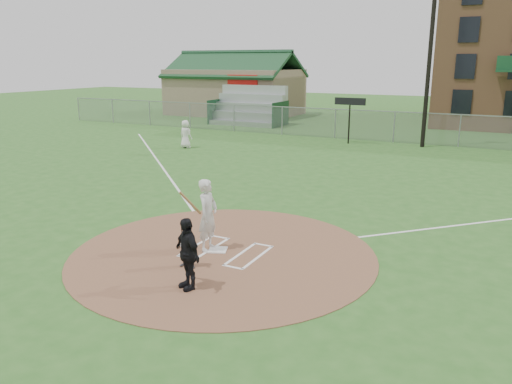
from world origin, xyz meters
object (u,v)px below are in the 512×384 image
at_px(home_plate, 218,250).
at_px(batter_at_plate, 208,215).
at_px(catcher, 189,247).
at_px(ondeck_player, 186,134).
at_px(umpire, 187,253).

bearing_deg(home_plate, batter_at_plate, -167.54).
xyz_separation_m(catcher, ondeck_player, (-10.66, 15.32, 0.27)).
xyz_separation_m(catcher, umpire, (0.65, -0.99, 0.30)).
distance_m(catcher, batter_at_plate, 1.41).
bearing_deg(umpire, catcher, 151.26).
bearing_deg(ondeck_player, catcher, 129.94).
bearing_deg(catcher, batter_at_plate, 91.09).
height_order(catcher, ondeck_player, ondeck_player).
bearing_deg(home_plate, umpire, -75.29).
distance_m(umpire, ondeck_player, 19.85).
xyz_separation_m(ondeck_player, batter_at_plate, (10.43, -14.02, 0.19)).
relative_size(umpire, batter_at_plate, 0.84).
bearing_deg(umpire, ondeck_player, 152.85).
bearing_deg(catcher, home_plate, 79.74).
bearing_deg(umpire, batter_at_plate, 139.10).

